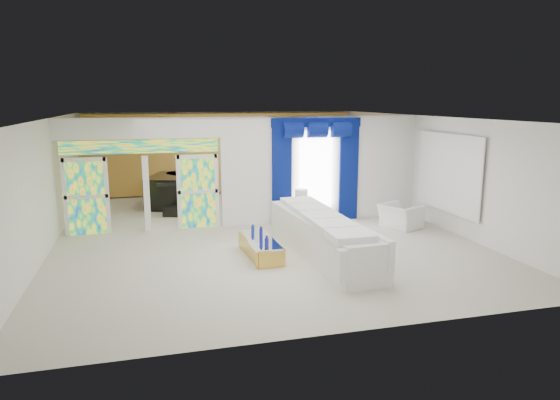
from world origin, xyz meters
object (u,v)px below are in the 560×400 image
object	(u,v)px
white_sofa	(322,237)
console_table	(311,216)
grand_piano	(175,191)
coffee_table	(261,248)
armchair	(400,216)

from	to	relation	value
white_sofa	console_table	distance (m)	2.98
console_table	grand_piano	size ratio (longest dim) A/B	0.63
coffee_table	armchair	size ratio (longest dim) A/B	1.75
console_table	coffee_table	bearing A→B (deg)	-128.38
white_sofa	grand_piano	distance (m)	7.02
grand_piano	armchair	bearing A→B (deg)	-20.85
coffee_table	armchair	world-z (taller)	armchair
console_table	grand_piano	world-z (taller)	grand_piano
console_table	armchair	xyz separation A→B (m)	(2.21, -1.06, 0.11)
grand_piano	coffee_table	bearing A→B (deg)	-58.47
grand_piano	white_sofa	bearing A→B (deg)	-48.31
armchair	grand_piano	xyz separation A→B (m)	(-5.77, 4.58, 0.18)
white_sofa	armchair	world-z (taller)	white_sofa
coffee_table	armchair	bearing A→B (deg)	19.72
armchair	console_table	bearing A→B (deg)	41.03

